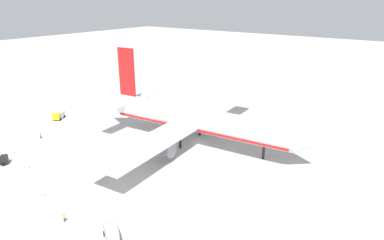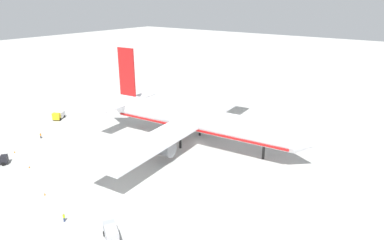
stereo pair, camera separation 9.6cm
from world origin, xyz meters
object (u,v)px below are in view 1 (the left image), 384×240
(service_truck_3, at_px, (111,233))
(airliner, at_px, (195,120))
(traffic_cone_1, at_px, (29,167))
(ground_worker_1, at_px, (41,136))
(ground_worker_2, at_px, (64,218))
(service_truck_4, at_px, (59,115))
(baggage_cart_2, at_px, (130,100))
(traffic_cone_4, at_px, (45,194))
(traffic_cone_2, at_px, (14,152))

(service_truck_3, bearing_deg, airliner, 107.09)
(traffic_cone_1, bearing_deg, ground_worker_1, 140.77)
(traffic_cone_1, bearing_deg, airliner, 57.12)
(ground_worker_2, bearing_deg, airliner, 92.46)
(airliner, bearing_deg, traffic_cone_1, -122.88)
(service_truck_4, bearing_deg, service_truck_3, -26.93)
(baggage_cart_2, bearing_deg, service_truck_3, -46.24)
(airliner, bearing_deg, service_truck_4, -167.40)
(service_truck_3, xyz_separation_m, traffic_cone_4, (-22.83, 1.46, -1.32))
(ground_worker_2, bearing_deg, service_truck_4, 146.99)
(ground_worker_2, distance_m, traffic_cone_4, 11.80)
(ground_worker_2, distance_m, traffic_cone_1, 27.14)
(ground_worker_1, xyz_separation_m, traffic_cone_1, (15.26, -12.46, -0.57))
(ground_worker_1, relative_size, traffic_cone_2, 3.02)
(ground_worker_1, xyz_separation_m, traffic_cone_4, (29.84, -17.32, -0.57))
(baggage_cart_2, xyz_separation_m, ground_worker_1, (7.07, -43.59, 0.57))
(ground_worker_1, bearing_deg, traffic_cone_4, -30.14)
(ground_worker_2, bearing_deg, ground_worker_1, 153.72)
(service_truck_3, xyz_separation_m, ground_worker_1, (-52.67, 18.78, -0.75))
(traffic_cone_4, bearing_deg, baggage_cart_2, 121.21)
(service_truck_3, distance_m, baggage_cart_2, 86.38)
(ground_worker_2, xyz_separation_m, traffic_cone_4, (-11.39, 3.03, -0.59))
(service_truck_4, relative_size, traffic_cone_1, 9.85)
(airliner, distance_m, service_truck_3, 45.83)
(airliner, height_order, ground_worker_1, airliner)
(airliner, distance_m, ground_worker_1, 46.83)
(airliner, relative_size, traffic_cone_1, 129.42)
(traffic_cone_4, bearing_deg, ground_worker_1, 149.86)
(ground_worker_2, relative_size, traffic_cone_4, 3.10)
(service_truck_4, bearing_deg, traffic_cone_2, -58.36)
(service_truck_4, relative_size, ground_worker_1, 3.27)
(baggage_cart_2, height_order, traffic_cone_4, traffic_cone_4)
(airliner, distance_m, traffic_cone_1, 44.78)
(airliner, xyz_separation_m, traffic_cone_1, (-24.03, -37.18, -6.76))
(airliner, xyz_separation_m, service_truck_4, (-50.18, -11.22, -5.60))
(service_truck_3, height_order, traffic_cone_1, service_truck_3)
(service_truck_3, height_order, baggage_cart_2, service_truck_3)
(airliner, relative_size, baggage_cart_2, 22.23)
(service_truck_3, xyz_separation_m, traffic_cone_2, (-49.05, 8.75, -1.32))
(airliner, xyz_separation_m, ground_worker_1, (-39.29, -24.72, -6.19))
(traffic_cone_4, bearing_deg, airliner, 77.33)
(traffic_cone_4, bearing_deg, service_truck_4, 142.88)
(service_truck_4, xyz_separation_m, ground_worker_2, (52.11, -33.85, -0.57))
(baggage_cart_2, relative_size, traffic_cone_1, 5.82)
(ground_worker_1, height_order, traffic_cone_2, ground_worker_1)
(ground_worker_1, bearing_deg, service_truck_3, -19.63)
(baggage_cart_2, height_order, traffic_cone_1, traffic_cone_1)
(baggage_cart_2, height_order, ground_worker_1, ground_worker_1)
(service_truck_3, bearing_deg, service_truck_4, 153.07)
(baggage_cart_2, height_order, ground_worker_2, ground_worker_2)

